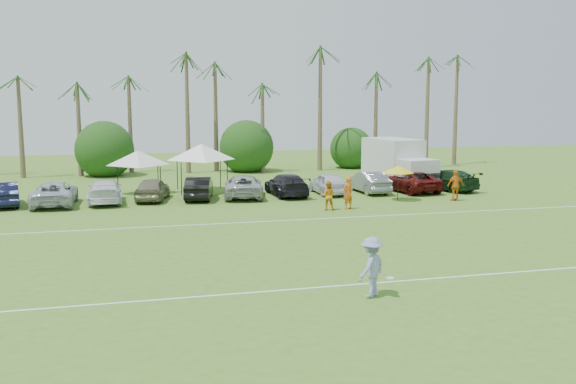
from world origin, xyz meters
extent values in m
plane|color=#456F21|center=(0.00, 0.00, 0.00)|extent=(120.00, 120.00, 0.00)
cube|color=white|center=(0.00, 2.00, 0.01)|extent=(80.00, 0.10, 0.01)
cube|color=white|center=(0.00, 14.00, 0.01)|extent=(80.00, 0.10, 0.01)
cone|color=brown|center=(-12.00, 38.00, 5.00)|extent=(0.44, 0.44, 10.00)
cone|color=brown|center=(-8.00, 38.00, 5.50)|extent=(0.44, 0.44, 11.00)
cone|color=brown|center=(-4.00, 38.00, 4.00)|extent=(0.44, 0.44, 8.00)
cone|color=brown|center=(0.00, 38.00, 4.50)|extent=(0.44, 0.44, 9.00)
cone|color=brown|center=(4.00, 38.00, 5.00)|extent=(0.44, 0.44, 10.00)
cone|color=brown|center=(8.00, 38.00, 5.50)|extent=(0.44, 0.44, 11.00)
cone|color=brown|center=(13.00, 38.00, 4.00)|extent=(0.44, 0.44, 8.00)
cone|color=brown|center=(18.00, 38.00, 4.50)|extent=(0.44, 0.44, 9.00)
cone|color=brown|center=(23.00, 38.00, 5.00)|extent=(0.44, 0.44, 10.00)
cone|color=brown|center=(27.00, 38.00, 5.50)|extent=(0.44, 0.44, 11.00)
cylinder|color=brown|center=(-6.00, 39.00, 0.70)|extent=(0.30, 0.30, 1.40)
sphere|color=#163E11|center=(-6.00, 39.00, 1.80)|extent=(4.00, 4.00, 4.00)
cylinder|color=brown|center=(6.00, 39.00, 0.70)|extent=(0.30, 0.30, 1.40)
sphere|color=#163E11|center=(6.00, 39.00, 1.80)|extent=(4.00, 4.00, 4.00)
cylinder|color=brown|center=(16.00, 39.00, 0.70)|extent=(0.30, 0.30, 1.40)
sphere|color=#163E11|center=(16.00, 39.00, 1.80)|extent=(4.00, 4.00, 4.00)
imported|color=orange|center=(7.83, 16.58, 0.94)|extent=(0.81, 0.68, 1.88)
imported|color=orange|center=(6.60, 16.52, 0.84)|extent=(0.98, 0.87, 1.67)
imported|color=orange|center=(15.37, 17.75, 0.97)|extent=(1.17, 0.55, 1.94)
cube|color=silver|center=(14.67, 25.78, 2.13)|extent=(3.21, 5.09, 2.60)
cube|color=silver|center=(15.11, 22.48, 1.09)|extent=(2.62, 2.17, 2.18)
cube|color=black|center=(15.21, 21.71, 0.78)|extent=(2.41, 0.63, 1.04)
cube|color=#E5590C|center=(15.96, 25.95, 1.66)|extent=(0.24, 1.65, 0.94)
cylinder|color=black|center=(14.05, 22.55, 0.47)|extent=(0.43, 0.97, 0.94)
cylinder|color=black|center=(16.11, 22.82, 0.47)|extent=(0.43, 0.97, 0.94)
cylinder|color=black|center=(13.47, 26.87, 0.47)|extent=(0.43, 0.97, 0.94)
cylinder|color=black|center=(15.53, 27.15, 0.47)|extent=(0.43, 0.97, 0.94)
cylinder|color=black|center=(-4.99, 24.52, 0.97)|extent=(0.06, 0.06, 1.94)
cylinder|color=black|center=(-2.28, 24.52, 0.97)|extent=(0.06, 0.06, 1.94)
cylinder|color=black|center=(-4.99, 27.23, 0.97)|extent=(0.06, 0.06, 1.94)
cylinder|color=black|center=(-2.28, 27.23, 0.97)|extent=(0.06, 0.06, 1.94)
pyramid|color=silver|center=(-3.64, 25.87, 2.91)|extent=(4.19, 4.19, 0.97)
cylinder|color=black|center=(-0.92, 24.52, 1.09)|extent=(0.06, 0.06, 2.17)
cylinder|color=black|center=(2.14, 24.52, 1.09)|extent=(0.06, 0.06, 2.17)
cylinder|color=black|center=(-0.92, 27.59, 1.09)|extent=(0.06, 0.06, 2.17)
cylinder|color=black|center=(2.14, 27.59, 1.09)|extent=(0.06, 0.06, 2.17)
pyramid|color=white|center=(0.61, 26.06, 3.26)|extent=(4.70, 4.70, 1.09)
cylinder|color=black|center=(11.94, 18.75, 0.99)|extent=(0.05, 0.05, 1.98)
cone|color=yellow|center=(11.94, 18.75, 1.98)|extent=(1.98, 1.98, 0.45)
imported|color=#8994C3|center=(2.81, 0.67, 0.97)|extent=(1.43, 1.33, 1.93)
cylinder|color=white|center=(3.34, 0.39, 0.64)|extent=(0.27, 0.27, 0.03)
imported|color=#121732|center=(-11.52, 22.77, 0.72)|extent=(2.27, 4.59, 1.45)
imported|color=silver|center=(-8.65, 22.25, 0.72)|extent=(2.50, 5.25, 1.45)
imported|color=white|center=(-5.77, 22.46, 0.72)|extent=(2.07, 5.00, 1.45)
imported|color=#7B7459|center=(-2.90, 22.74, 0.72)|extent=(2.63, 4.52, 1.45)
imported|color=black|center=(-0.02, 22.48, 0.72)|extent=(2.38, 4.61, 1.45)
imported|color=#A6A9AC|center=(2.86, 22.58, 0.72)|extent=(3.28, 5.55, 1.45)
imported|color=black|center=(5.73, 22.55, 0.72)|extent=(2.16, 5.04, 1.45)
imported|color=white|center=(8.61, 22.54, 0.72)|extent=(1.72, 4.25, 1.45)
imported|color=slate|center=(11.48, 22.48, 0.72)|extent=(1.70, 4.45, 1.45)
imported|color=#540F0D|center=(14.36, 22.24, 0.72)|extent=(3.06, 5.48, 1.45)
imported|color=#163317|center=(17.24, 22.30, 0.72)|extent=(3.36, 5.36, 1.45)
camera|label=1|loc=(-4.81, -17.84, 6.21)|focal=40.00mm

